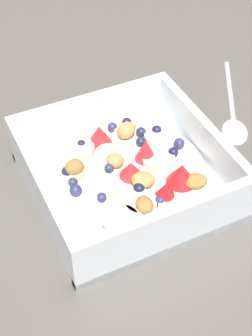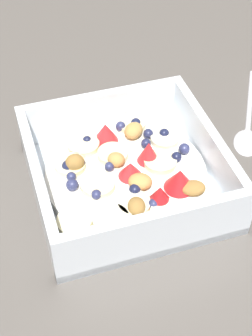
# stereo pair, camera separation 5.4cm
# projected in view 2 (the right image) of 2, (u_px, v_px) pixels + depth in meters

# --- Properties ---
(ground_plane) EXTENTS (2.40, 2.40, 0.00)m
(ground_plane) POSITION_uv_depth(u_px,v_px,m) (122.00, 193.00, 0.56)
(ground_plane) COLOR #56514C
(fruit_bowl) EXTENTS (0.20, 0.20, 0.06)m
(fruit_bowl) POSITION_uv_depth(u_px,v_px,m) (127.00, 175.00, 0.55)
(fruit_bowl) COLOR white
(fruit_bowl) RESTS_ON ground
(spoon) EXTENTS (0.10, 0.16, 0.01)m
(spoon) POSITION_uv_depth(u_px,v_px,m) (248.00, 126.00, 0.63)
(spoon) COLOR silver
(spoon) RESTS_ON ground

